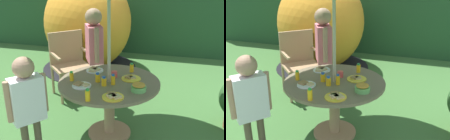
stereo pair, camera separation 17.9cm
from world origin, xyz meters
TOP-DOWN VIEW (x-y plane):
  - ground_plane at (0.00, 0.00)m, footprint 10.00×10.00m
  - hedge_backdrop at (0.00, 3.64)m, footprint 9.00×0.70m
  - garden_table at (0.00, 0.00)m, footprint 1.15×1.15m
  - wooden_chair at (-0.90, 0.93)m, footprint 0.70×0.70m
  - dome_tent at (-1.00, 2.15)m, footprint 1.89×1.89m
  - child_in_pink_shirt at (-0.44, 0.80)m, footprint 0.34×0.41m
  - child_in_white_shirt at (-0.59, -0.73)m, footprint 0.32×0.34m
  - snack_bowl at (0.36, -0.17)m, footprint 0.16×0.16m
  - plate_near_right at (-0.26, 0.27)m, footprint 0.21×0.21m
  - plate_center_back at (0.14, -0.38)m, footprint 0.22×0.22m
  - plate_back_edge at (0.22, 0.13)m, footprint 0.22×0.22m
  - plate_front_edge at (-0.25, -0.20)m, footprint 0.21×0.21m
  - juice_bottle_near_left at (-0.12, -0.04)m, footprint 0.06×0.06m
  - juice_bottle_far_left at (0.06, -0.07)m, footprint 0.05×0.05m
  - juice_bottle_far_right at (-0.07, -0.51)m, footprint 0.05×0.05m
  - juice_bottle_center_front at (-0.02, -0.13)m, footprint 0.05×0.05m
  - juice_bottle_mid_left at (-0.42, -0.09)m, footprint 0.05×0.05m
  - juice_bottle_mid_right at (0.19, 0.36)m, footprint 0.05×0.05m
  - cup_near at (0.02, 0.14)m, footprint 0.07×0.07m

SIDE VIEW (x-z plane):
  - ground_plane at x=0.00m, z-range -0.02..0.00m
  - garden_table at x=0.00m, z-range 0.18..0.86m
  - wooden_chair at x=-0.90m, z-range 0.07..1.05m
  - plate_back_edge at x=0.22m, z-range 0.68..0.71m
  - plate_front_edge at x=-0.25m, z-range 0.68..0.71m
  - plate_center_back at x=0.14m, z-range 0.68..0.71m
  - plate_near_right at x=-0.26m, z-range 0.68..0.71m
  - cup_near at x=0.02m, z-range 0.68..0.75m
  - snack_bowl at x=0.36m, z-range 0.68..0.77m
  - juice_bottle_center_front at x=-0.02m, z-range 0.68..0.79m
  - juice_bottle_near_left at x=-0.12m, z-range 0.68..0.79m
  - juice_bottle_mid_left at x=-0.42m, z-range 0.68..0.79m
  - juice_bottle_mid_right at x=0.19m, z-range 0.68..0.79m
  - child_in_white_shirt at x=-0.59m, z-range 0.16..1.31m
  - juice_bottle_far_left at x=0.06m, z-range 0.68..0.80m
  - juice_bottle_far_right at x=-0.07m, z-range 0.68..0.80m
  - child_in_pink_shirt at x=-0.44m, z-range 0.19..1.56m
  - dome_tent at x=-1.00m, z-range -0.01..1.79m
  - hedge_backdrop at x=0.00m, z-range 0.00..2.03m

